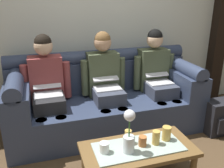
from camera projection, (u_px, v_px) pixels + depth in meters
back_wall_patterned at (94, 9)px, 3.22m from camera, size 6.00×0.12×2.90m
timber_pillar at (222, 7)px, 3.64m from camera, size 0.20×0.20×2.90m
couch at (105, 100)px, 3.12m from camera, size 2.32×0.88×0.96m
person_left at (47, 85)px, 2.83m from camera, size 0.56×0.67×1.22m
person_middle at (105, 79)px, 3.01m from camera, size 0.56×0.67×1.22m
person_right at (156, 74)px, 3.20m from camera, size 0.56×0.67×1.22m
coffee_table at (138, 152)px, 2.16m from camera, size 0.99×0.48×0.39m
flower_vase at (129, 134)px, 2.01m from camera, size 0.10×0.10×0.39m
cup_near_left at (166, 133)px, 2.22m from camera, size 0.08×0.08×0.13m
cup_near_right at (104, 147)px, 2.05m from camera, size 0.08×0.08×0.09m
cup_far_center at (143, 141)px, 2.14m from camera, size 0.07×0.07×0.09m
cup_far_left at (156, 137)px, 2.16m from camera, size 0.07×0.07×0.13m
cup_far_right at (128, 137)px, 2.17m from camera, size 0.06×0.06×0.13m
backpack_right at (219, 117)px, 3.04m from camera, size 0.36×0.28×0.42m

